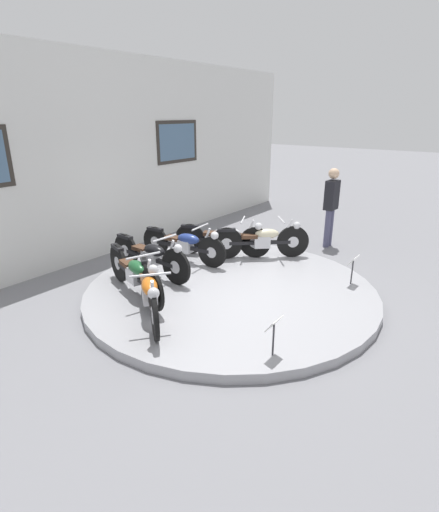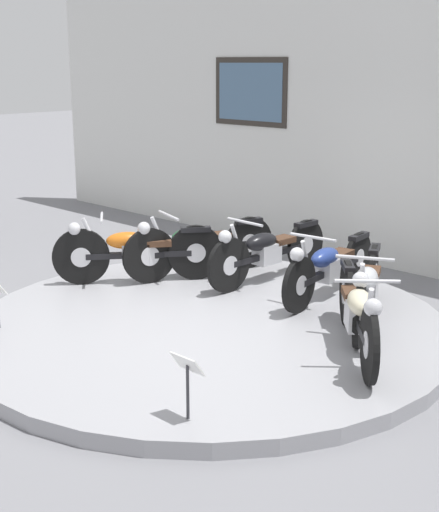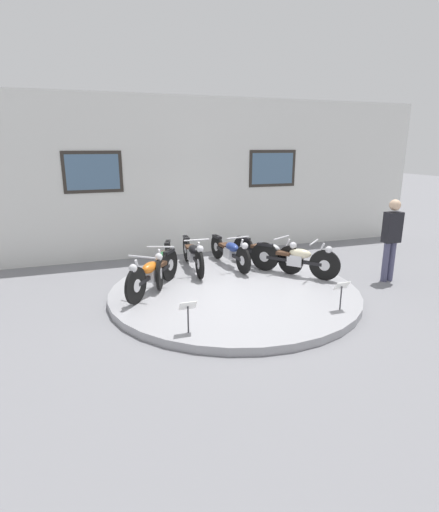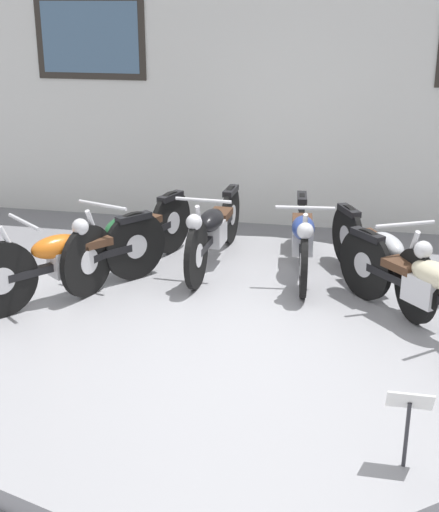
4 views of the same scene
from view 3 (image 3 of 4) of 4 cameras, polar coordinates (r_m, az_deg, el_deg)
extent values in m
plane|color=slate|center=(7.97, 2.08, -5.55)|extent=(60.00, 60.00, 0.00)
cylinder|color=#99999E|center=(7.95, 2.08, -5.08)|extent=(4.86, 4.86, 0.14)
cube|color=silver|center=(10.76, -4.49, 11.08)|extent=(14.00, 0.20, 4.08)
cube|color=#2D2823|center=(10.30, -17.65, 11.36)|extent=(1.40, 0.02, 1.00)
cube|color=slate|center=(10.30, -17.65, 11.36)|extent=(1.24, 0.02, 0.84)
cube|color=#2D2823|center=(11.48, 7.58, 12.29)|extent=(1.40, 0.02, 1.00)
cube|color=slate|center=(11.48, 7.59, 12.29)|extent=(1.24, 0.02, 0.84)
cylinder|color=black|center=(7.22, -11.86, -4.16)|extent=(0.45, 0.56, 0.67)
cylinder|color=silver|center=(7.22, -11.86, -4.16)|extent=(0.19, 0.22, 0.23)
cylinder|color=black|center=(8.34, -7.16, -1.25)|extent=(0.45, 0.56, 0.67)
cylinder|color=silver|center=(8.34, -7.16, -1.25)|extent=(0.19, 0.22, 0.23)
cube|color=black|center=(7.77, -9.34, -2.60)|extent=(0.82, 1.02, 0.07)
cube|color=silver|center=(7.73, -9.49, -2.55)|extent=(0.35, 0.38, 0.24)
ellipsoid|color=#D16619|center=(7.60, -9.89, -1.62)|extent=(0.47, 0.51, 0.20)
cube|color=#472D1E|center=(7.92, -8.64, -1.18)|extent=(0.35, 0.38, 0.07)
cube|color=black|center=(8.27, -7.23, 0.63)|extent=(0.30, 0.35, 0.06)
cylinder|color=silver|center=(7.28, -11.36, -2.31)|extent=(0.19, 0.22, 0.54)
cylinder|color=silver|center=(7.29, -11.04, -0.12)|extent=(0.45, 0.36, 0.03)
sphere|color=silver|center=(7.07, -12.26, -1.71)|extent=(0.15, 0.15, 0.15)
cylinder|color=black|center=(7.85, -8.54, -2.42)|extent=(0.26, 0.65, 0.66)
cylinder|color=silver|center=(7.85, -8.54, -2.42)|extent=(0.14, 0.24, 0.23)
cylinder|color=black|center=(9.13, -7.38, 0.19)|extent=(0.26, 0.65, 0.66)
cylinder|color=silver|center=(9.13, -7.38, 0.19)|extent=(0.14, 0.24, 0.23)
cube|color=black|center=(8.48, -7.92, -1.01)|extent=(0.46, 1.20, 0.07)
cube|color=silver|center=(8.44, -7.96, -0.96)|extent=(0.29, 0.37, 0.24)
ellipsoid|color=#1E562D|center=(8.30, -8.08, -0.10)|extent=(0.36, 0.52, 0.20)
cube|color=#472D1E|center=(8.66, -7.77, 0.29)|extent=(0.29, 0.37, 0.07)
cube|color=black|center=(9.06, -7.44, 1.91)|extent=(0.21, 0.37, 0.06)
cylinder|color=silver|center=(7.93, -8.45, -0.71)|extent=(0.12, 0.25, 0.54)
cylinder|color=silver|center=(7.96, -8.42, 1.30)|extent=(0.52, 0.20, 0.03)
sphere|color=silver|center=(7.69, -8.70, -0.14)|extent=(0.15, 0.15, 0.15)
cylinder|color=black|center=(8.40, -2.86, -1.14)|extent=(0.08, 0.64, 0.64)
cylinder|color=silver|center=(8.40, -2.86, -1.14)|extent=(0.08, 0.23, 0.22)
cylinder|color=black|center=(9.68, -4.73, 1.07)|extent=(0.08, 0.64, 0.64)
cylinder|color=silver|center=(9.68, -4.73, 1.07)|extent=(0.08, 0.23, 0.22)
cube|color=black|center=(9.04, -3.86, 0.04)|extent=(0.13, 1.24, 0.07)
cube|color=silver|center=(8.99, -3.81, 0.10)|extent=(0.21, 0.33, 0.24)
ellipsoid|color=black|center=(8.86, -3.69, 0.93)|extent=(0.24, 0.49, 0.20)
cube|color=#472D1E|center=(9.21, -4.18, 1.23)|extent=(0.21, 0.33, 0.07)
cube|color=black|center=(9.61, -4.77, 2.63)|extent=(0.12, 0.36, 0.06)
cylinder|color=silver|center=(8.49, -3.12, 0.43)|extent=(0.06, 0.25, 0.54)
cylinder|color=silver|center=(8.53, -3.31, 2.30)|extent=(0.54, 0.06, 0.03)
sphere|color=silver|center=(8.26, -2.80, 1.01)|extent=(0.15, 0.15, 0.15)
cylinder|color=black|center=(8.73, 3.41, -0.64)|extent=(0.12, 0.60, 0.60)
cylinder|color=silver|center=(8.73, 3.41, -0.64)|extent=(0.09, 0.22, 0.21)
cylinder|color=black|center=(9.89, -0.36, 1.33)|extent=(0.12, 0.60, 0.60)
cylinder|color=silver|center=(9.89, -0.36, 1.33)|extent=(0.09, 0.22, 0.21)
cube|color=black|center=(9.30, 1.41, 0.41)|extent=(0.21, 1.24, 0.07)
cube|color=silver|center=(9.26, 1.52, 0.47)|extent=(0.24, 0.34, 0.24)
ellipsoid|color=navy|center=(9.13, 1.81, 1.29)|extent=(0.27, 0.50, 0.20)
cube|color=#472D1E|center=(9.46, 0.81, 1.54)|extent=(0.24, 0.34, 0.07)
cube|color=black|center=(9.83, -0.36, 2.77)|extent=(0.14, 0.37, 0.06)
cylinder|color=silver|center=(8.80, 2.96, 0.86)|extent=(0.07, 0.25, 0.54)
cylinder|color=silver|center=(8.83, 2.65, 2.65)|extent=(0.54, 0.09, 0.03)
sphere|color=silver|center=(8.59, 3.64, 1.44)|extent=(0.15, 0.15, 0.15)
cylinder|color=black|center=(8.82, 10.06, -0.57)|extent=(0.33, 0.59, 0.63)
cylinder|color=silver|center=(8.82, 10.06, -0.57)|extent=(0.16, 0.23, 0.22)
cylinder|color=black|center=(9.61, 3.44, 0.98)|extent=(0.33, 0.59, 0.63)
cylinder|color=silver|center=(9.61, 3.44, 0.98)|extent=(0.16, 0.23, 0.22)
cube|color=black|center=(9.20, 6.61, 0.24)|extent=(0.62, 1.14, 0.07)
cube|color=silver|center=(9.17, 6.81, 0.31)|extent=(0.32, 0.38, 0.24)
ellipsoid|color=#B2B5BA|center=(9.07, 7.34, 1.17)|extent=(0.41, 0.53, 0.20)
cube|color=#472D1E|center=(9.30, 5.57, 1.32)|extent=(0.32, 0.38, 0.07)
cube|color=black|center=(9.55, 3.47, 2.54)|extent=(0.25, 0.37, 0.06)
cylinder|color=silver|center=(8.85, 9.33, 0.86)|extent=(0.15, 0.24, 0.54)
cylinder|color=silver|center=(8.85, 8.83, 2.61)|extent=(0.50, 0.27, 0.03)
sphere|color=silver|center=(8.70, 10.48, 1.50)|extent=(0.15, 0.15, 0.15)
cylinder|color=black|center=(8.57, 14.79, -1.26)|extent=(0.47, 0.52, 0.65)
cylinder|color=silver|center=(8.57, 14.79, -1.26)|extent=(0.20, 0.21, 0.23)
cylinder|color=black|center=(8.98, 6.47, -0.07)|extent=(0.47, 0.52, 0.65)
cylinder|color=silver|center=(8.98, 6.47, -0.07)|extent=(0.20, 0.21, 0.23)
cube|color=black|center=(8.76, 10.54, -0.66)|extent=(0.88, 0.97, 0.07)
cube|color=silver|center=(8.74, 10.79, -0.57)|extent=(0.36, 0.37, 0.24)
ellipsoid|color=beige|center=(8.67, 11.47, 0.36)|extent=(0.48, 0.50, 0.20)
cube|color=#472D1E|center=(8.79, 9.23, 0.41)|extent=(0.36, 0.37, 0.07)
cube|color=black|center=(8.92, 6.53, 1.64)|extent=(0.31, 0.34, 0.06)
cylinder|color=silver|center=(8.56, 13.93, 0.15)|extent=(0.20, 0.22, 0.54)
cylinder|color=silver|center=(8.52, 13.34, 1.94)|extent=(0.42, 0.38, 0.03)
sphere|color=silver|center=(8.47, 15.34, 0.88)|extent=(0.15, 0.15, 0.15)
cylinder|color=#333338|center=(6.06, -4.50, -9.04)|extent=(0.02, 0.02, 0.42)
cube|color=white|center=(5.97, -4.55, -7.07)|extent=(0.26, 0.11, 0.15)
cylinder|color=#333338|center=(7.15, 16.94, -5.78)|extent=(0.02, 0.02, 0.42)
cube|color=white|center=(7.08, 17.08, -4.08)|extent=(0.26, 0.11, 0.15)
cylinder|color=#4C4C6B|center=(9.34, 22.62, -0.79)|extent=(0.13, 0.13, 0.87)
cylinder|color=#4C4C6B|center=(9.44, 23.35, -0.70)|extent=(0.13, 0.13, 0.87)
cube|color=black|center=(9.22, 23.48, 3.79)|extent=(0.36, 0.22, 0.65)
sphere|color=beige|center=(9.15, 23.80, 6.68)|extent=(0.24, 0.24, 0.24)
camera|label=1|loc=(4.12, -55.42, 9.93)|focal=28.00mm
camera|label=2|loc=(7.75, 56.20, 7.32)|focal=50.00mm
camera|label=4|loc=(4.07, 46.64, 8.58)|focal=50.00mm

